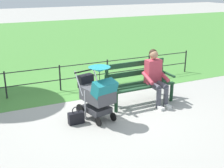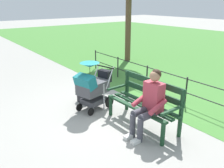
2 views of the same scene
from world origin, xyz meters
name	(u,v)px [view 1 (image 1 of 2)]	position (x,y,z in m)	size (l,w,h in m)	color
ground_plane	(109,109)	(0.00, 0.00, 0.00)	(60.00, 60.00, 0.00)	#9E9B93
grass_lawn	(35,42)	(0.00, -8.80, 0.00)	(40.00, 16.00, 0.01)	#478438
park_bench	(138,81)	(-0.81, -0.12, 0.53)	(1.61, 0.63, 0.96)	#193D23
person_on_bench	(155,76)	(-1.13, 0.11, 0.68)	(0.54, 0.74, 1.28)	#42424C
stroller	(98,92)	(0.43, 0.37, 0.59)	(0.69, 0.97, 1.15)	black
handbag	(76,118)	(0.91, 0.38, 0.13)	(0.32, 0.14, 0.37)	black
park_fence	(84,72)	(0.00, -1.64, 0.42)	(6.86, 0.04, 0.70)	black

